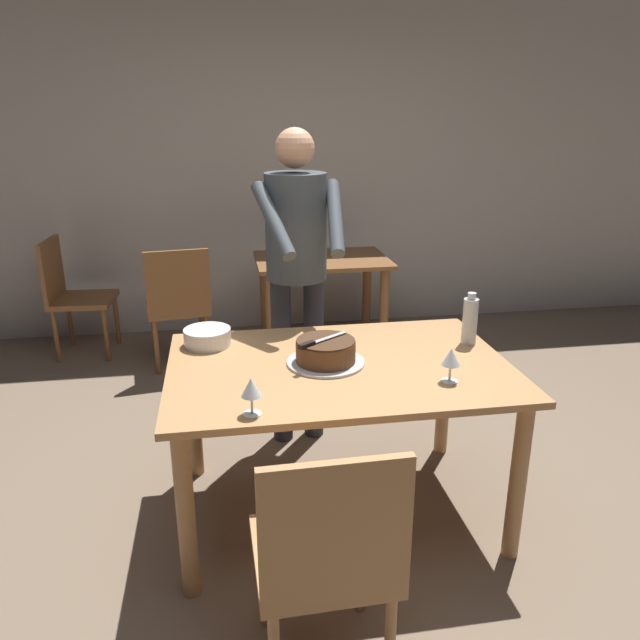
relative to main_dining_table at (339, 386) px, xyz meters
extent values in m
plane|color=#7A6651|center=(0.00, 0.00, -0.64)|extent=(14.00, 14.00, 0.00)
cube|color=#BCB7AD|center=(0.00, 2.76, 0.71)|extent=(10.00, 0.12, 2.70)
cube|color=tan|center=(0.00, 0.00, 0.09)|extent=(1.48, 1.00, 0.03)
cylinder|color=tan|center=(-0.66, -0.42, -0.28)|extent=(0.07, 0.07, 0.72)
cylinder|color=tan|center=(0.66, -0.42, -0.28)|extent=(0.07, 0.07, 0.72)
cylinder|color=tan|center=(-0.66, 0.42, -0.28)|extent=(0.07, 0.07, 0.72)
cylinder|color=tan|center=(0.66, 0.42, -0.28)|extent=(0.07, 0.07, 0.72)
cylinder|color=silver|center=(-0.06, 0.01, 0.11)|extent=(0.34, 0.34, 0.01)
cylinder|color=brown|center=(-0.06, 0.01, 0.16)|extent=(0.26, 0.26, 0.09)
cylinder|color=#432A18|center=(-0.06, 0.01, 0.21)|extent=(0.25, 0.25, 0.01)
cube|color=silver|center=(-0.04, 0.02, 0.22)|extent=(0.18, 0.13, 0.00)
cube|color=black|center=(-0.15, -0.05, 0.22)|extent=(0.08, 0.06, 0.02)
cylinder|color=white|center=(-0.57, 0.32, 0.11)|extent=(0.22, 0.22, 0.01)
cylinder|color=white|center=(-0.57, 0.32, 0.12)|extent=(0.22, 0.22, 0.01)
cylinder|color=white|center=(-0.57, 0.32, 0.13)|extent=(0.22, 0.22, 0.01)
cylinder|color=white|center=(-0.57, 0.32, 0.14)|extent=(0.22, 0.22, 0.01)
cylinder|color=white|center=(-0.57, 0.32, 0.15)|extent=(0.22, 0.22, 0.01)
cylinder|color=white|center=(-0.57, 0.32, 0.16)|extent=(0.22, 0.22, 0.01)
cylinder|color=white|center=(-0.57, 0.32, 0.17)|extent=(0.22, 0.22, 0.01)
cylinder|color=white|center=(-0.57, 0.32, 0.18)|extent=(0.22, 0.22, 0.01)
cylinder|color=silver|center=(0.41, -0.26, 0.11)|extent=(0.07, 0.07, 0.00)
cylinder|color=silver|center=(0.41, -0.26, 0.14)|extent=(0.01, 0.01, 0.07)
cone|color=silver|center=(0.41, -0.26, 0.21)|extent=(0.08, 0.08, 0.07)
cylinder|color=silver|center=(-0.40, -0.41, 0.11)|extent=(0.07, 0.07, 0.00)
cylinder|color=silver|center=(-0.40, -0.41, 0.14)|extent=(0.01, 0.01, 0.07)
cone|color=silver|center=(-0.40, -0.41, 0.21)|extent=(0.08, 0.08, 0.07)
cylinder|color=silver|center=(0.65, 0.14, 0.22)|extent=(0.07, 0.07, 0.22)
cylinder|color=silver|center=(0.65, 0.14, 0.34)|extent=(0.04, 0.04, 0.03)
cylinder|color=#2D2D38|center=(0.00, 0.73, -0.17)|extent=(0.11, 0.11, 0.95)
cylinder|color=#2D2D38|center=(-0.18, 0.71, -0.17)|extent=(0.11, 0.11, 0.95)
cylinder|color=#3F474C|center=(-0.09, 0.72, 0.58)|extent=(0.32, 0.32, 0.55)
sphere|color=tan|center=(-0.09, 0.72, 0.98)|extent=(0.20, 0.20, 0.20)
cylinder|color=#3F474C|center=(0.08, 0.56, 0.65)|extent=(0.11, 0.42, 0.34)
cylinder|color=#3F474C|center=(-0.23, 0.52, 0.65)|extent=(0.20, 0.42, 0.34)
cube|color=tan|center=(-0.21, -0.80, -0.21)|extent=(0.45, 0.45, 0.04)
cylinder|color=tan|center=(-0.40, -0.62, -0.44)|extent=(0.04, 0.04, 0.41)
cylinder|color=tan|center=(-0.03, -0.61, -0.44)|extent=(0.04, 0.04, 0.41)
cube|color=tan|center=(-0.21, -1.00, 0.03)|extent=(0.44, 0.04, 0.45)
cube|color=brown|center=(0.27, 2.06, 0.08)|extent=(1.00, 0.70, 0.03)
cylinder|color=brown|center=(-0.16, 1.78, -0.29)|extent=(0.07, 0.07, 0.71)
cylinder|color=brown|center=(0.69, 1.78, -0.29)|extent=(0.07, 0.07, 0.71)
cylinder|color=brown|center=(-0.16, 2.33, -0.29)|extent=(0.07, 0.07, 0.71)
cylinder|color=brown|center=(0.69, 2.33, -0.29)|extent=(0.07, 0.07, 0.71)
cube|color=brown|center=(-0.82, 1.97, -0.21)|extent=(0.50, 0.50, 0.04)
cylinder|color=brown|center=(-1.02, 2.13, -0.44)|extent=(0.04, 0.04, 0.41)
cylinder|color=brown|center=(-0.66, 2.17, -0.44)|extent=(0.04, 0.04, 0.41)
cylinder|color=brown|center=(-0.97, 1.76, -0.44)|extent=(0.04, 0.04, 0.41)
cylinder|color=brown|center=(-0.61, 1.81, -0.44)|extent=(0.04, 0.04, 0.41)
cube|color=brown|center=(-0.79, 1.77, 0.03)|extent=(0.44, 0.09, 0.45)
cube|color=brown|center=(-1.54, 2.28, -0.21)|extent=(0.47, 0.47, 0.04)
cylinder|color=brown|center=(-1.35, 2.45, -0.44)|extent=(0.04, 0.04, 0.41)
cylinder|color=brown|center=(-1.37, 2.09, -0.44)|extent=(0.04, 0.04, 0.41)
cylinder|color=brown|center=(-1.71, 2.47, -0.44)|extent=(0.04, 0.04, 0.41)
cylinder|color=brown|center=(-1.73, 2.11, -0.44)|extent=(0.04, 0.04, 0.41)
cube|color=brown|center=(-1.74, 2.29, 0.03)|extent=(0.06, 0.44, 0.45)
camera|label=1|loc=(-0.48, -2.39, 1.14)|focal=34.08mm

